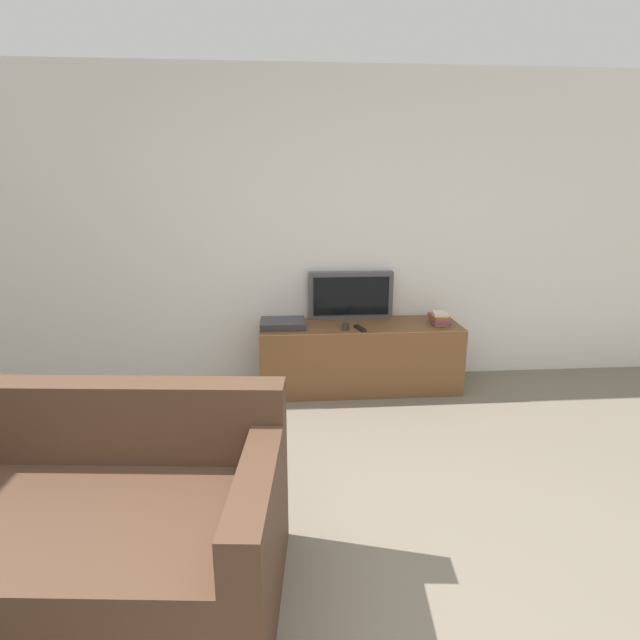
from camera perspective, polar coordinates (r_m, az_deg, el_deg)
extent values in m
cube|color=white|center=(4.28, -5.37, 10.04)|extent=(9.00, 0.06, 2.60)
cube|color=brown|center=(4.24, 4.52, -4.16)|extent=(1.65, 0.53, 0.56)
cube|color=#4C4C51|center=(4.31, 3.51, 2.87)|extent=(0.73, 0.08, 0.41)
cube|color=black|center=(4.27, 3.60, 2.74)|extent=(0.65, 0.01, 0.33)
cube|color=#4C3323|center=(2.44, -27.39, -22.87)|extent=(1.82, 1.06, 0.47)
cube|color=#4C3323|center=(2.51, -24.62, -10.32)|extent=(1.75, 0.33, 0.37)
cube|color=#4C3323|center=(2.15, -6.82, -23.47)|extent=(0.23, 0.90, 0.67)
cube|color=gold|center=(4.27, 13.52, -0.31)|extent=(0.11, 0.18, 0.02)
cube|color=#7A3884|center=(4.26, 13.53, -0.04)|extent=(0.14, 0.22, 0.02)
cube|color=#995623|center=(4.27, 13.40, 0.35)|extent=(0.13, 0.22, 0.03)
cube|color=silver|center=(4.26, 13.55, 0.70)|extent=(0.13, 0.16, 0.03)
cube|color=#2D2D2D|center=(4.04, 2.92, -0.77)|extent=(0.08, 0.17, 0.02)
cube|color=black|center=(4.00, 4.61, -0.96)|extent=(0.08, 0.16, 0.02)
cube|color=#333338|center=(4.08, -4.29, -0.41)|extent=(0.36, 0.29, 0.05)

